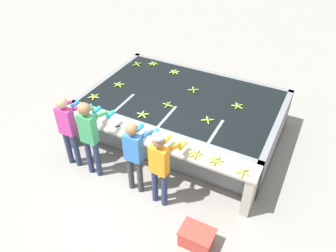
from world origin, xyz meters
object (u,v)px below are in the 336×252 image
(worker_2, at_px, (135,152))
(knife_1, at_px, (79,111))
(worker_3, at_px, (160,163))
(banana_bunch_floating_0, at_px, (208,120))
(banana_bunch_floating_2, at_px, (119,85))
(banana_bunch_floating_8, at_px, (237,106))
(banana_bunch_ledge_0, at_px, (195,154))
(worker_0, at_px, (68,125))
(worker_1, at_px, (90,133))
(knife_0, at_px, (121,126))
(banana_bunch_floating_6, at_px, (168,105))
(banana_bunch_floating_7, at_px, (143,115))
(crate, at_px, (197,237))
(banana_bunch_floating_5, at_px, (137,64))
(banana_bunch_ledge_1, at_px, (243,172))
(banana_bunch_floating_9, at_px, (153,64))
(banana_bunch_floating_1, at_px, (193,90))
(banana_bunch_ledge_2, at_px, (216,161))
(banana_bunch_floating_4, at_px, (94,97))
(banana_bunch_floating_3, at_px, (175,72))

(worker_2, relative_size, knife_1, 4.76)
(worker_3, distance_m, banana_bunch_floating_0, 1.56)
(banana_bunch_floating_2, bearing_deg, knife_1, -96.53)
(banana_bunch_floating_8, bearing_deg, banana_bunch_ledge_0, -95.92)
(worker_0, height_order, worker_1, worker_1)
(worker_0, relative_size, knife_1, 4.99)
(knife_0, bearing_deg, banana_bunch_floating_6, 65.37)
(banana_bunch_floating_2, distance_m, banana_bunch_floating_7, 1.35)
(worker_0, distance_m, worker_1, 0.55)
(banana_bunch_floating_6, relative_size, crate, 0.51)
(banana_bunch_floating_0, distance_m, banana_bunch_floating_5, 2.88)
(banana_bunch_ledge_1, height_order, knife_0, banana_bunch_ledge_1)
(banana_bunch_floating_9, distance_m, crate, 4.72)
(banana_bunch_floating_2, relative_size, banana_bunch_floating_7, 1.00)
(banana_bunch_floating_1, height_order, knife_0, banana_bunch_floating_1)
(banana_bunch_ledge_2, bearing_deg, worker_0, -171.21)
(worker_2, distance_m, banana_bunch_floating_4, 2.08)
(worker_1, xyz_separation_m, banana_bunch_floating_4, (-0.80, 1.14, -0.09))
(worker_3, bearing_deg, banana_bunch_floating_4, 152.90)
(banana_bunch_floating_6, relative_size, banana_bunch_floating_7, 1.01)
(banana_bunch_ledge_0, bearing_deg, worker_2, -156.16)
(banana_bunch_floating_8, distance_m, knife_1, 3.32)
(worker_3, distance_m, banana_bunch_ledge_2, 0.95)
(worker_3, relative_size, banana_bunch_ledge_2, 5.64)
(banana_bunch_floating_7, height_order, banana_bunch_ledge_2, banana_bunch_ledge_2)
(worker_0, height_order, worker_2, worker_0)
(worker_0, distance_m, banana_bunch_ledge_2, 2.89)
(banana_bunch_floating_1, distance_m, banana_bunch_floating_9, 1.60)
(worker_2, relative_size, banana_bunch_floating_5, 6.14)
(worker_0, height_order, banana_bunch_floating_6, worker_0)
(banana_bunch_floating_1, relative_size, banana_bunch_floating_6, 0.92)
(worker_0, xyz_separation_m, banana_bunch_floating_6, (1.34, 1.57, -0.05))
(banana_bunch_floating_6, xyz_separation_m, knife_1, (-1.54, -1.03, -0.01))
(banana_bunch_floating_1, bearing_deg, worker_2, -91.73)
(worker_2, distance_m, banana_bunch_floating_0, 1.67)
(banana_bunch_floating_5, height_order, banana_bunch_ledge_0, banana_bunch_ledge_0)
(banana_bunch_ledge_0, bearing_deg, worker_3, -130.44)
(banana_bunch_floating_8, bearing_deg, banana_bunch_ledge_2, -84.00)
(worker_0, height_order, banana_bunch_floating_0, worker_0)
(worker_1, distance_m, banana_bunch_floating_8, 3.09)
(worker_0, xyz_separation_m, worker_3, (2.06, -0.07, -0.03))
(banana_bunch_floating_5, bearing_deg, worker_3, -52.26)
(banana_bunch_floating_6, bearing_deg, knife_1, -146.33)
(banana_bunch_floating_6, bearing_deg, banana_bunch_ledge_1, -30.60)
(banana_bunch_floating_5, relative_size, banana_bunch_floating_8, 0.92)
(worker_3, distance_m, knife_1, 2.34)
(worker_1, distance_m, banana_bunch_floating_3, 2.98)
(worker_1, distance_m, banana_bunch_floating_6, 1.79)
(worker_2, bearing_deg, banana_bunch_floating_1, 88.27)
(banana_bunch_floating_4, height_order, banana_bunch_floating_6, same)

